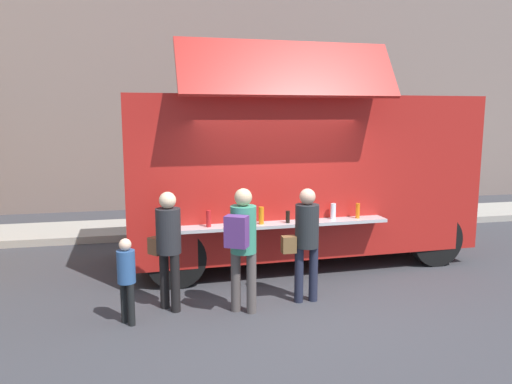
% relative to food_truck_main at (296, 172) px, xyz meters
% --- Properties ---
extents(ground_plane, '(60.00, 60.00, 0.00)m').
position_rel_food_truck_main_xyz_m(ground_plane, '(-0.64, -1.93, -1.57)').
color(ground_plane, '#38383D').
extents(curb_strip, '(28.00, 1.60, 0.15)m').
position_rel_food_truck_main_xyz_m(curb_strip, '(-4.00, 2.62, -1.50)').
color(curb_strip, '#9E998E').
rests_on(curb_strip, ground).
extents(building_behind, '(32.00, 2.40, 9.84)m').
position_rel_food_truck_main_xyz_m(building_behind, '(-3.00, 6.52, 3.35)').
color(building_behind, slate).
rests_on(building_behind, ground).
extents(food_truck_main, '(5.89, 3.00, 3.64)m').
position_rel_food_truck_main_xyz_m(food_truck_main, '(0.00, 0.00, 0.00)').
color(food_truck_main, '#AF1E19').
rests_on(food_truck_main, ground).
extents(trash_bin, '(0.60, 0.60, 0.88)m').
position_rel_food_truck_main_xyz_m(trash_bin, '(4.00, 2.32, -1.13)').
color(trash_bin, '#2B6137').
rests_on(trash_bin, ground).
extents(customer_front_ordering, '(0.52, 0.32, 1.59)m').
position_rel_food_truck_main_xyz_m(customer_front_ordering, '(-0.47, -2.03, -0.63)').
color(customer_front_ordering, '#1F2234').
rests_on(customer_front_ordering, ground).
extents(customer_mid_with_backpack, '(0.46, 0.54, 1.65)m').
position_rel_food_truck_main_xyz_m(customer_mid_with_backpack, '(-1.40, -2.24, -0.56)').
color(customer_mid_with_backpack, '#504744').
rests_on(customer_mid_with_backpack, ground).
extents(customer_rear_waiting, '(0.44, 0.48, 1.59)m').
position_rel_food_truck_main_xyz_m(customer_rear_waiting, '(-2.33, -1.91, -0.63)').
color(customer_rear_waiting, black).
rests_on(customer_rear_waiting, ground).
extents(child_near_queue, '(0.22, 0.22, 1.09)m').
position_rel_food_truck_main_xyz_m(child_near_queue, '(-2.85, -2.27, -0.92)').
color(child_near_queue, black).
rests_on(child_near_queue, ground).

